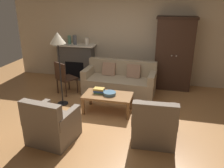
# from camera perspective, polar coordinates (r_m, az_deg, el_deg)

# --- Properties ---
(ground_plane) EXTENTS (9.60, 9.60, 0.00)m
(ground_plane) POSITION_cam_1_polar(r_m,az_deg,el_deg) (5.17, -1.84, -8.36)
(ground_plane) COLOR #B27A47
(back_wall) EXTENTS (7.20, 0.10, 2.80)m
(back_wall) POSITION_cam_1_polar(r_m,az_deg,el_deg) (7.08, 3.63, 11.75)
(back_wall) COLOR beige
(back_wall) RESTS_ON ground
(fireplace) EXTENTS (1.26, 0.48, 1.12)m
(fireplace) POSITION_cam_1_polar(r_m,az_deg,el_deg) (7.45, -8.73, 5.47)
(fireplace) COLOR #4C4947
(fireplace) RESTS_ON ground
(armoire) EXTENTS (1.06, 0.57, 2.01)m
(armoire) POSITION_cam_1_polar(r_m,az_deg,el_deg) (6.73, 14.94, 7.19)
(armoire) COLOR #382319
(armoire) RESTS_ON ground
(couch) EXTENTS (1.95, 0.92, 0.86)m
(couch) POSITION_cam_1_polar(r_m,az_deg,el_deg) (6.34, 1.90, 0.55)
(couch) COLOR tan
(couch) RESTS_ON ground
(coffee_table) EXTENTS (1.10, 0.60, 0.42)m
(coffee_table) POSITION_cam_1_polar(r_m,az_deg,el_deg) (5.29, -1.03, -3.17)
(coffee_table) COLOR olive
(coffee_table) RESTS_ON ground
(fruit_bowl) EXTENTS (0.29, 0.29, 0.07)m
(fruit_bowl) POSITION_cam_1_polar(r_m,az_deg,el_deg) (5.24, -0.60, -2.34)
(fruit_bowl) COLOR slate
(fruit_bowl) RESTS_ON coffee_table
(book_stack) EXTENTS (0.26, 0.19, 0.12)m
(book_stack) POSITION_cam_1_polar(r_m,az_deg,el_deg) (5.35, -3.17, -1.61)
(book_stack) COLOR #427A4C
(book_stack) RESTS_ON coffee_table
(mantel_vase_jade) EXTENTS (0.10, 0.10, 0.26)m
(mantel_vase_jade) POSITION_cam_1_polar(r_m,az_deg,el_deg) (7.36, -10.40, 10.60)
(mantel_vase_jade) COLOR slate
(mantel_vase_jade) RESTS_ON fireplace
(mantel_vase_slate) EXTENTS (0.11, 0.11, 0.28)m
(mantel_vase_slate) POSITION_cam_1_polar(r_m,az_deg,el_deg) (7.28, -9.09, 10.66)
(mantel_vase_slate) COLOR #565B66
(mantel_vase_slate) RESTS_ON fireplace
(mantel_vase_cream) EXTENTS (0.13, 0.13, 0.23)m
(mantel_vase_cream) POSITION_cam_1_polar(r_m,az_deg,el_deg) (7.15, -6.21, 10.40)
(mantel_vase_cream) COLOR beige
(mantel_vase_cream) RESTS_ON fireplace
(armchair_near_left) EXTENTS (0.86, 0.86, 0.88)m
(armchair_near_left) POSITION_cam_1_polar(r_m,az_deg,el_deg) (4.42, -14.56, -9.82)
(armchair_near_left) COLOR #756656
(armchair_near_left) RESTS_ON ground
(armchair_near_right) EXTENTS (0.81, 0.80, 0.88)m
(armchair_near_right) POSITION_cam_1_polar(r_m,az_deg,el_deg) (4.35, 10.29, -9.97)
(armchair_near_right) COLOR #756656
(armchair_near_right) RESTS_ON ground
(side_chair_wooden) EXTENTS (0.60, 0.60, 0.90)m
(side_chair_wooden) POSITION_cam_1_polar(r_m,az_deg,el_deg) (6.31, -11.69, 1.89)
(side_chair_wooden) COLOR #382319
(side_chair_wooden) RESTS_ON ground
(floor_lamp) EXTENTS (0.36, 0.36, 1.76)m
(floor_lamp) POSITION_cam_1_polar(r_m,az_deg,el_deg) (5.46, -13.13, 9.88)
(floor_lamp) COLOR black
(floor_lamp) RESTS_ON ground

